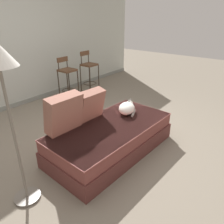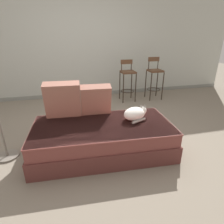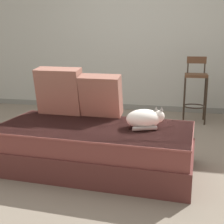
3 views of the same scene
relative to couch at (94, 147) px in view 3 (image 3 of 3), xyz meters
The scene contains 8 objects.
ground_plane 0.45m from the couch, 90.00° to the left, with size 16.00×16.00×0.00m, color slate.
wall_back_panel 2.87m from the couch, 90.00° to the left, with size 8.00×0.10×2.60m, color #B7BCB2.
wall_baseboard_trim 2.60m from the couch, 90.00° to the left, with size 8.00×0.02×0.09m, color gray.
couch is the anchor object (origin of this frame).
throw_pillow_corner 0.77m from the couch, 141.63° to the left, with size 0.50×0.28×0.50m.
throw_pillow_middle 0.56m from the couch, 94.21° to the left, with size 0.44×0.27×0.45m.
cat 0.55m from the couch, ahead, with size 0.39×0.35×0.20m.
bar_stool_near_window 2.25m from the couch, 63.70° to the left, with size 0.32×0.32×0.95m.
Camera 3 is at (0.77, -3.09, 1.20)m, focal length 50.00 mm.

